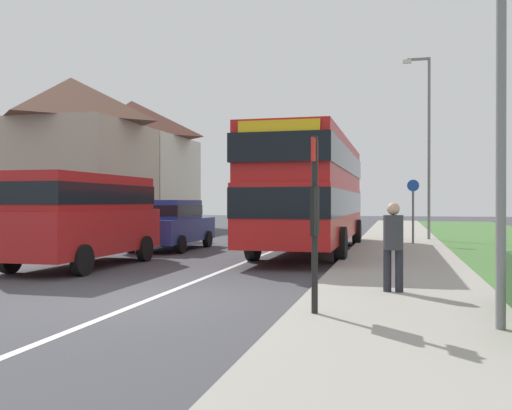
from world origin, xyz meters
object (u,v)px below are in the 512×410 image
at_px(parked_car_blue, 171,223).
at_px(pedestrian_at_stop, 393,242).
at_px(parked_van_red, 83,213).
at_px(double_decker_bus, 312,188).
at_px(street_lamp_mid, 427,137).
at_px(bus_stop_sign, 315,212).
at_px(cycle_route_sign, 413,209).

relative_size(parked_car_blue, pedestrian_at_stop, 2.60).
height_order(parked_van_red, parked_car_blue, parked_van_red).
bearing_deg(double_decker_bus, pedestrian_at_stop, -72.63).
bearing_deg(parked_car_blue, parked_van_red, -91.54).
height_order(parked_van_red, street_lamp_mid, street_lamp_mid).
xyz_separation_m(parked_van_red, bus_stop_sign, (6.75, -5.16, 0.14)).
bearing_deg(pedestrian_at_stop, cycle_route_sign, 86.83).
bearing_deg(cycle_route_sign, pedestrian_at_stop, -93.17).
bearing_deg(pedestrian_at_stop, parked_van_red, 159.15).
height_order(parked_van_red, cycle_route_sign, cycle_route_sign).
bearing_deg(bus_stop_sign, street_lamp_mid, 82.12).
bearing_deg(parked_van_red, parked_car_blue, 88.46).
xyz_separation_m(double_decker_bus, pedestrian_at_stop, (2.69, -8.59, -1.17)).
xyz_separation_m(cycle_route_sign, street_lamp_mid, (0.62, 2.79, 3.01)).
relative_size(pedestrian_at_stop, street_lamp_mid, 0.22).
distance_m(double_decker_bus, parked_van_red, 7.63).
xyz_separation_m(double_decker_bus, parked_car_blue, (-4.97, -0.21, -1.19)).
relative_size(cycle_route_sign, street_lamp_mid, 0.32).
xyz_separation_m(double_decker_bus, bus_stop_sign, (1.63, -10.78, -0.60)).
distance_m(double_decker_bus, bus_stop_sign, 10.91).
bearing_deg(double_decker_bus, street_lamp_mid, 56.83).
bearing_deg(parked_car_blue, pedestrian_at_stop, -47.59).
height_order(parked_car_blue, cycle_route_sign, cycle_route_sign).
bearing_deg(cycle_route_sign, parked_van_red, -133.57).
xyz_separation_m(parked_car_blue, bus_stop_sign, (6.60, -10.57, 0.59)).
distance_m(parked_car_blue, street_lamp_mid, 11.45).
bearing_deg(parked_van_red, pedestrian_at_stop, -20.85).
distance_m(double_decker_bus, street_lamp_mid, 7.60).
bearing_deg(cycle_route_sign, street_lamp_mid, 77.51).
relative_size(double_decker_bus, parked_van_red, 2.11).
relative_size(parked_van_red, parked_car_blue, 1.20).
relative_size(pedestrian_at_stop, bus_stop_sign, 0.64).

